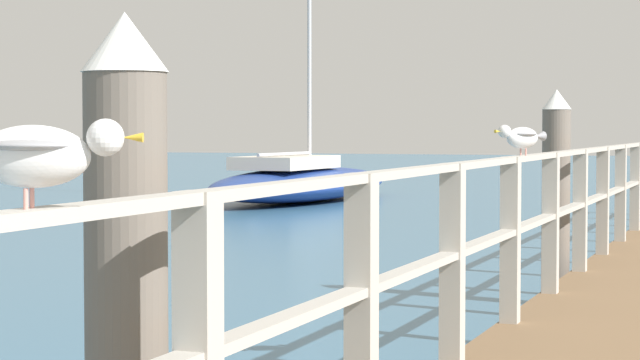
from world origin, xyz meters
The scene contains 6 objects.
pier_railing centered at (-1.05, 13.39, 1.15)m, with size 0.12×25.30×1.12m.
dock_piling_near centered at (-1.43, 4.17, 1.09)m, with size 0.29×0.29×2.16m.
dock_piling_far centered at (-1.43, 12.76, 1.09)m, with size 0.29×0.29×2.16m.
seagull_foreground centered at (-1.04, 3.07, 1.72)m, with size 0.47×0.24×0.21m.
seagull_background centered at (-1.05, 9.05, 1.72)m, with size 0.30×0.42×0.21m.
boat_0 centered at (-10.13, 27.94, 0.47)m, with size 3.22×8.37×8.78m.
Camera 1 is at (0.60, 0.63, 1.78)m, focal length 67.85 mm.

